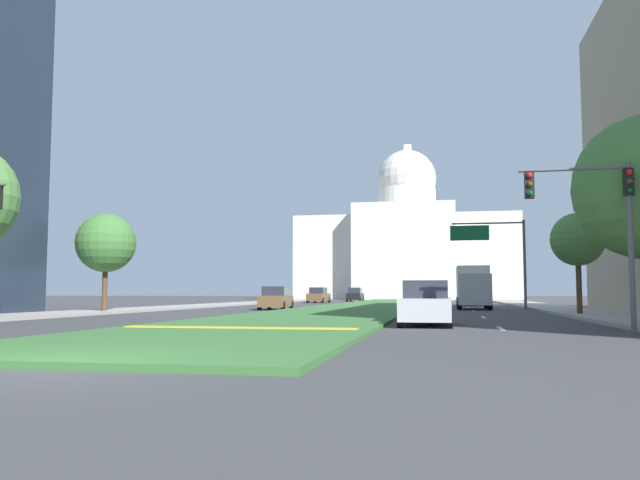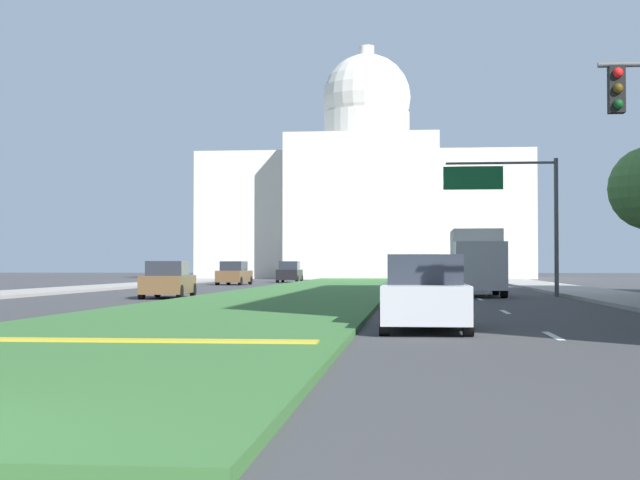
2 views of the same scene
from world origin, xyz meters
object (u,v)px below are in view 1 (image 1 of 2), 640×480
(sedan_very_far, at_px, (355,295))
(sedan_distant, at_px, (469,297))
(box_truck_delivery, at_px, (473,286))
(traffic_light_near_right, at_px, (600,209))
(sedan_lead_stopped, at_px, (426,304))
(capitol_building, at_px, (407,249))
(overhead_guide_sign, at_px, (496,246))
(street_tree_left_mid, at_px, (106,243))
(street_tree_right_mid, at_px, (578,240))
(sedan_midblock, at_px, (276,299))
(sedan_far_horizon, at_px, (319,296))

(sedan_very_far, bearing_deg, sedan_distant, -59.14)
(sedan_very_far, xyz_separation_m, box_truck_delivery, (13.77, -36.08, 0.82))
(traffic_light_near_right, height_order, sedan_distant, traffic_light_near_right)
(sedan_lead_stopped, distance_m, sedan_very_far, 61.17)
(capitol_building, distance_m, overhead_guide_sign, 67.61)
(street_tree_left_mid, relative_size, sedan_lead_stopped, 1.28)
(street_tree_right_mid, bearing_deg, capitol_building, 99.57)
(street_tree_left_mid, bearing_deg, sedan_midblock, 49.29)
(overhead_guide_sign, xyz_separation_m, sedan_far_horizon, (-18.26, 25.87, -3.80))
(sedan_far_horizon, bearing_deg, box_truck_delivery, -56.48)
(sedan_distant, bearing_deg, capitol_building, 99.23)
(street_tree_right_mid, distance_m, sedan_lead_stopped, 13.62)
(sedan_far_horizon, bearing_deg, sedan_very_far, 75.67)
(sedan_lead_stopped, height_order, sedan_midblock, sedan_lead_stopped)
(sedan_midblock, bearing_deg, sedan_distant, 50.10)
(sedan_lead_stopped, height_order, sedan_far_horizon, sedan_far_horizon)
(sedan_far_horizon, bearing_deg, street_tree_left_mid, -98.19)
(sedan_lead_stopped, height_order, box_truck_delivery, box_truck_delivery)
(traffic_light_near_right, distance_m, overhead_guide_sign, 27.77)
(traffic_light_near_right, distance_m, street_tree_left_mid, 28.91)
(sedan_distant, bearing_deg, sedan_midblock, -129.90)
(sedan_midblock, xyz_separation_m, sedan_very_far, (0.25, 40.24, 0.07))
(sedan_lead_stopped, bearing_deg, box_truck_delivery, 83.38)
(street_tree_left_mid, height_order, sedan_very_far, street_tree_left_mid)
(overhead_guide_sign, height_order, box_truck_delivery, overhead_guide_sign)
(sedan_very_far, bearing_deg, box_truck_delivery, -69.11)
(street_tree_left_mid, distance_m, sedan_midblock, 12.92)
(overhead_guide_sign, distance_m, sedan_distant, 14.23)
(sedan_midblock, distance_m, sedan_far_horizon, 29.32)
(street_tree_left_mid, xyz_separation_m, street_tree_right_mid, (27.01, 0.29, -0.19))
(overhead_guide_sign, height_order, street_tree_right_mid, overhead_guide_sign)
(sedan_distant, xyz_separation_m, box_truck_delivery, (-0.15, -12.78, 0.89))
(sedan_distant, distance_m, sedan_far_horizon, 20.75)
(traffic_light_near_right, relative_size, sedan_far_horizon, 1.23)
(street_tree_left_mid, xyz_separation_m, sedan_midblock, (8.13, 9.44, -3.43))
(street_tree_left_mid, xyz_separation_m, sedan_very_far, (8.38, 49.69, -3.36))
(traffic_light_near_right, bearing_deg, sedan_very_far, 104.20)
(capitol_building, height_order, street_tree_right_mid, capitol_building)
(sedan_very_far, bearing_deg, traffic_light_near_right, -75.80)
(sedan_lead_stopped, distance_m, sedan_distant, 37.00)
(sedan_midblock, bearing_deg, street_tree_right_mid, -25.86)
(traffic_light_near_right, xyz_separation_m, overhead_guide_sign, (-0.92, 27.74, 0.84))
(overhead_guide_sign, bearing_deg, street_tree_right_mid, -75.64)
(street_tree_right_mid, relative_size, sedan_far_horizon, 1.29)
(overhead_guide_sign, height_order, sedan_very_far, overhead_guide_sign)
(traffic_light_near_right, bearing_deg, sedan_distant, 93.37)
(street_tree_right_mid, bearing_deg, sedan_very_far, 110.67)
(traffic_light_near_right, bearing_deg, capitol_building, 96.68)
(street_tree_right_mid, xyz_separation_m, sedan_very_far, (-18.64, 49.40, -3.17))
(sedan_lead_stopped, bearing_deg, sedan_midblock, 119.38)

